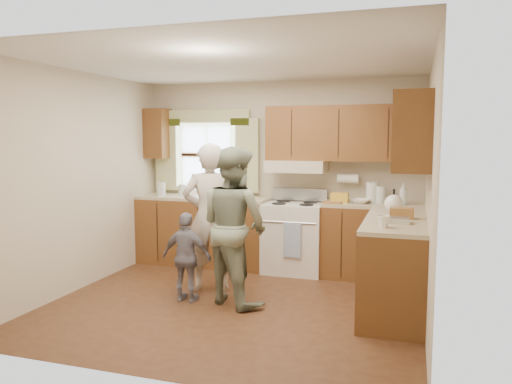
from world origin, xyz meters
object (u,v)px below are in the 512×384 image
(stove, at_px, (295,236))
(child, at_px, (187,257))
(woman_left, at_px, (210,217))
(woman_right, at_px, (234,226))

(stove, distance_m, child, 1.73)
(stove, bearing_deg, child, -118.42)
(woman_left, distance_m, child, 0.59)
(woman_left, xyz_separation_m, child, (-0.07, -0.46, -0.36))
(woman_right, bearing_deg, child, 42.27)
(stove, relative_size, woman_left, 0.63)
(child, bearing_deg, woman_right, -164.58)
(woman_right, bearing_deg, woman_left, -10.12)
(woman_right, xyz_separation_m, child, (-0.49, -0.12, -0.35))
(stove, distance_m, woman_left, 1.35)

